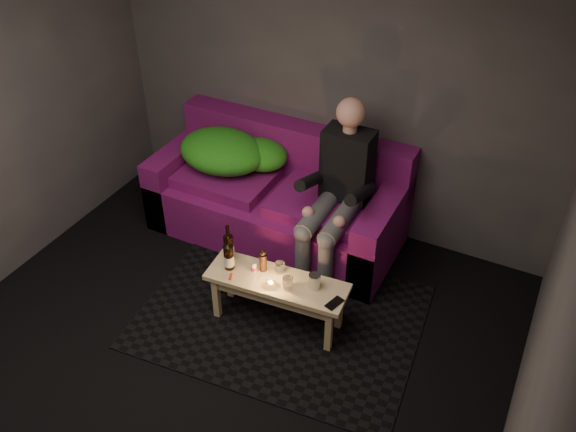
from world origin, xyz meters
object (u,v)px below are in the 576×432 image
Objects in this scene: coffee_table at (277,288)px; beer_bottle_a at (229,246)px; person at (338,189)px; steel_cup at (315,281)px; sofa at (279,199)px; beer_bottle_b at (229,256)px.

beer_bottle_a is at bearing 173.09° from coffee_table.
person is 12.24× the size of steel_cup.
coffee_table is at bearing -169.13° from steel_cup.
person is 0.94m from coffee_table.
steel_cup is at bearing -50.63° from sofa.
beer_bottle_b is 0.66m from steel_cup.
steel_cup is at bearing 8.30° from beer_bottle_b.
beer_bottle_b reaches higher than steel_cup.
beer_bottle_a is (-0.43, 0.05, 0.19)m from coffee_table.
coffee_table is (-0.10, -0.84, -0.40)m from person.
sofa is 0.99m from beer_bottle_a.
beer_bottle_b is 2.59× the size of steel_cup.
coffee_table is 9.08× the size of steel_cup.
beer_bottle_b is (-0.48, -0.88, -0.21)m from person.
person is 4.73× the size of beer_bottle_a.
person is at bearing 55.72° from beer_bottle_a.
sofa is 1.26m from steel_cup.
beer_bottle_a and beer_bottle_b have the same top height.
beer_bottle_a reaches higher than steel_cup.
beer_bottle_a is (0.08, -0.97, 0.21)m from sofa.
beer_bottle_b is (-0.38, -0.04, 0.19)m from coffee_table.
person is at bearing -15.96° from sofa.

